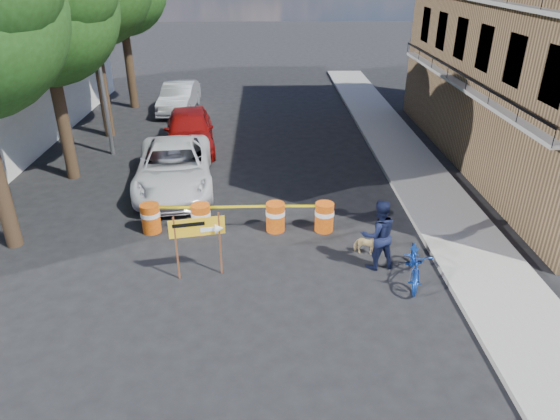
{
  "coord_description": "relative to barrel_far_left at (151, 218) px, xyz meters",
  "views": [
    {
      "loc": [
        0.47,
        -10.63,
        7.37
      ],
      "look_at": [
        0.83,
        1.42,
        1.3
      ],
      "focal_mm": 32.0,
      "sensor_mm": 36.0,
      "label": 1
    }
  ],
  "objects": [
    {
      "name": "pedestrian",
      "position": [
        6.36,
        -2.11,
        0.5
      ],
      "size": [
        1.07,
        0.91,
        1.94
      ],
      "primitive_type": "imported",
      "rotation": [
        0.0,
        0.0,
        3.34
      ],
      "color": "black",
      "rests_on": "ground"
    },
    {
      "name": "sedan_red",
      "position": [
        0.2,
        7.4,
        0.38
      ],
      "size": [
        2.69,
        5.25,
        1.71
      ],
      "primitive_type": "imported",
      "rotation": [
        0.0,
        0.0,
        0.14
      ],
      "color": "maroon",
      "rests_on": "ground"
    },
    {
      "name": "detour_sign",
      "position": [
        1.91,
        -2.4,
        0.83
      ],
      "size": [
        1.37,
        0.38,
        1.79
      ],
      "rotation": [
        0.0,
        0.0,
        0.19
      ],
      "color": "#592D19",
      "rests_on": "ground"
    },
    {
      "name": "barrel_mid_left",
      "position": [
        1.51,
        -0.06,
        0.0
      ],
      "size": [
        0.58,
        0.58,
        0.9
      ],
      "color": "red",
      "rests_on": "ground"
    },
    {
      "name": "streetlamp",
      "position": [
        -2.93,
        6.82,
        3.9
      ],
      "size": [
        1.25,
        0.18,
        8.0
      ],
      "color": "gray",
      "rests_on": "ground"
    },
    {
      "name": "sedan_silver",
      "position": [
        -1.15,
        13.49,
        0.29
      ],
      "size": [
        1.8,
        4.67,
        1.52
      ],
      "primitive_type": "imported",
      "rotation": [
        0.0,
        0.0,
        -0.04
      ],
      "color": "#B5B6BC",
      "rests_on": "ground"
    },
    {
      "name": "tree_mid_a",
      "position": [
        -3.73,
        4.32,
        5.53
      ],
      "size": [
        5.25,
        5.0,
        8.68
      ],
      "color": "#332316",
      "rests_on": "ground"
    },
    {
      "name": "barrel_mid_right",
      "position": [
        3.73,
        -0.04,
        0.0
      ],
      "size": [
        0.58,
        0.58,
        0.9
      ],
      "color": "red",
      "rests_on": "ground"
    },
    {
      "name": "suv_white",
      "position": [
        0.2,
        3.31,
        0.32
      ],
      "size": [
        3.25,
        5.93,
        1.57
      ],
      "primitive_type": "imported",
      "rotation": [
        0.0,
        0.0,
        0.12
      ],
      "color": "white",
      "rests_on": "ground"
    },
    {
      "name": "barrel_far_right",
      "position": [
        5.2,
        -0.08,
        0.0
      ],
      "size": [
        0.58,
        0.58,
        0.9
      ],
      "color": "red",
      "rests_on": "ground"
    },
    {
      "name": "dog",
      "position": [
        6.22,
        -1.48,
        -0.18
      ],
      "size": [
        0.74,
        0.46,
        0.58
      ],
      "primitive_type": "imported",
      "rotation": [
        0.0,
        0.0,
        1.35
      ],
      "color": "#D3B679",
      "rests_on": "ground"
    },
    {
      "name": "barrel_far_left",
      "position": [
        0.0,
        0.0,
        0.0
      ],
      "size": [
        0.58,
        0.58,
        0.9
      ],
      "color": "red",
      "rests_on": "ground"
    },
    {
      "name": "ground",
      "position": [
        3.0,
        -2.68,
        -0.47
      ],
      "size": [
        120.0,
        120.0,
        0.0
      ],
      "primitive_type": "plane",
      "color": "black",
      "rests_on": "ground"
    },
    {
      "name": "sidewalk_east",
      "position": [
        9.2,
        3.32,
        -0.4
      ],
      "size": [
        2.4,
        40.0,
        0.15
      ],
      "primitive_type": "cube",
      "color": "gray",
      "rests_on": "ground"
    },
    {
      "name": "bicycle",
      "position": [
        7.21,
        -2.76,
        0.52
      ],
      "size": [
        0.91,
        1.17,
        1.98
      ],
      "primitive_type": "imported",
      "rotation": [
        0.0,
        0.0,
        -0.23
      ],
      "color": "#143DA4",
      "rests_on": "ground"
    }
  ]
}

